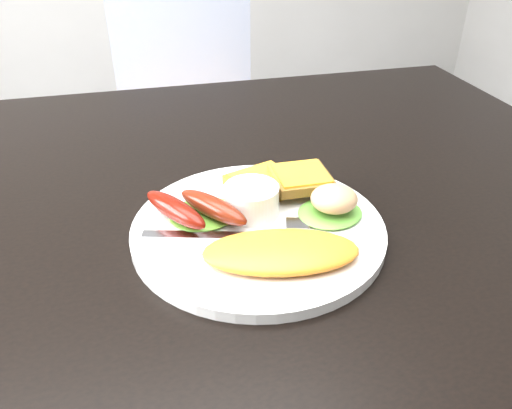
# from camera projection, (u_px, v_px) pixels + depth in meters

# --- Properties ---
(dining_table) EXTENTS (1.20, 0.80, 0.04)m
(dining_table) POSITION_uv_depth(u_px,v_px,m) (191.00, 198.00, 0.67)
(dining_table) COLOR black
(dining_table) RESTS_ON ground
(dining_chair) EXTENTS (0.47, 0.47, 0.05)m
(dining_chair) POSITION_uv_depth(u_px,v_px,m) (195.00, 125.00, 1.58)
(dining_chair) COLOR tan
(dining_chair) RESTS_ON ground
(person) EXTENTS (0.51, 0.34, 1.40)m
(person) POSITION_uv_depth(u_px,v_px,m) (274.00, 69.00, 1.25)
(person) COLOR navy
(person) RESTS_ON ground
(plate) EXTENTS (0.28, 0.28, 0.01)m
(plate) POSITION_uv_depth(u_px,v_px,m) (258.00, 229.00, 0.56)
(plate) COLOR white
(plate) RESTS_ON dining_table
(lettuce_left) EXTENTS (0.09, 0.09, 0.01)m
(lettuce_left) POSITION_uv_depth(u_px,v_px,m) (203.00, 214.00, 0.57)
(lettuce_left) COLOR #27831B
(lettuce_left) RESTS_ON plate
(lettuce_right) EXTENTS (0.09, 0.09, 0.01)m
(lettuce_right) POSITION_uv_depth(u_px,v_px,m) (330.00, 213.00, 0.57)
(lettuce_right) COLOR #52A13C
(lettuce_right) RESTS_ON plate
(omelette) EXTENTS (0.17, 0.10, 0.02)m
(omelette) POSITION_uv_depth(u_px,v_px,m) (281.00, 252.00, 0.50)
(omelette) COLOR #F9A640
(omelette) RESTS_ON plate
(sausage_a) EXTENTS (0.07, 0.10, 0.02)m
(sausage_a) POSITION_uv_depth(u_px,v_px,m) (175.00, 209.00, 0.55)
(sausage_a) COLOR maroon
(sausage_a) RESTS_ON lettuce_left
(sausage_b) EXTENTS (0.08, 0.09, 0.02)m
(sausage_b) POSITION_uv_depth(u_px,v_px,m) (213.00, 207.00, 0.55)
(sausage_b) COLOR #601913
(sausage_b) RESTS_ON lettuce_left
(ramekin) EXTENTS (0.08, 0.08, 0.04)m
(ramekin) POSITION_uv_depth(u_px,v_px,m) (251.00, 201.00, 0.57)
(ramekin) COLOR white
(ramekin) RESTS_ON plate
(toast_a) EXTENTS (0.10, 0.10, 0.01)m
(toast_a) POSITION_uv_depth(u_px,v_px,m) (264.00, 184.00, 0.62)
(toast_a) COLOR olive
(toast_a) RESTS_ON plate
(toast_b) EXTENTS (0.07, 0.07, 0.01)m
(toast_b) POSITION_uv_depth(u_px,v_px,m) (301.00, 178.00, 0.61)
(toast_b) COLOR #996429
(toast_b) RESTS_ON toast_a
(potato_salad) EXTENTS (0.06, 0.06, 0.03)m
(potato_salad) POSITION_uv_depth(u_px,v_px,m) (334.00, 199.00, 0.56)
(potato_salad) COLOR beige
(potato_salad) RESTS_ON lettuce_right
(fork) EXTENTS (0.16, 0.06, 0.00)m
(fork) POSITION_uv_depth(u_px,v_px,m) (216.00, 236.00, 0.53)
(fork) COLOR #ADAFB7
(fork) RESTS_ON plate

